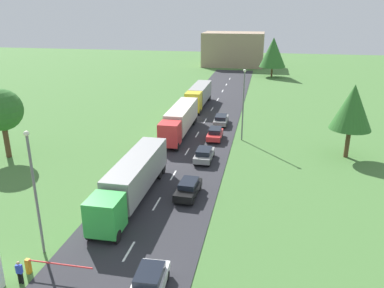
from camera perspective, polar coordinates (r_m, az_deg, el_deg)
The scene contains 18 objects.
road at distance 41.32m, azimuth -2.21°, elevation -3.72°, with size 10.00×140.00×0.06m, color #2B2B30.
lane_marking_centre at distance 37.60m, azimuth -3.67°, elevation -6.14°, with size 0.16×121.44×0.01m.
truck_lead at distance 34.53m, azimuth -8.74°, elevation -5.03°, with size 2.54×14.31×3.56m.
truck_second at distance 51.98m, azimuth -1.80°, elevation 3.67°, with size 2.58×13.92×3.60m.
truck_third at distance 67.15m, azimuth 1.04°, elevation 7.29°, with size 2.51×12.78×3.50m.
car_lead at distance 24.62m, azimuth -6.35°, elevation -19.62°, with size 1.97×4.00×1.47m.
car_second at distance 35.18m, azimuth -0.57°, elevation -6.59°, with size 1.94×4.24×1.48m.
car_third at distance 43.12m, azimuth 1.81°, elevation -1.54°, with size 1.87×4.19×1.48m.
car_fourth at distance 50.19m, azimuth 3.41°, elevation 1.52°, with size 1.85×4.12×1.50m.
car_fifth at distance 56.76m, azimuth 4.30°, elevation 3.63°, with size 1.93×4.55×1.45m.
barrier_gate at distance 27.76m, azimuth -21.66°, elevation -16.34°, with size 4.64×0.28×1.05m.
person_lead at distance 27.39m, azimuth -24.13°, elevation -16.90°, with size 0.38×0.22×1.61m.
lamppost_lead at distance 27.83m, azimuth -22.24°, elevation -6.09°, with size 0.36×0.36×9.00m.
lamppost_second at distance 49.37m, azimuth 7.59°, elevation 6.20°, with size 0.36×0.36×9.20m.
tree_oak at distance 47.92m, azimuth -26.35°, elevation 4.50°, with size 4.68×4.68×7.95m.
tree_birch at distance 98.86m, azimuth 11.89°, elevation 13.12°, with size 6.46×6.46×9.54m.
tree_maple at distance 46.40m, azimuth 22.63°, elevation 5.03°, with size 4.61×4.61×8.47m.
distant_building at distance 117.14m, azimuth 6.13°, elevation 13.76°, with size 17.44×11.67×9.53m, color #9E846B.
Camera 1 is at (8.80, -12.43, 16.33)m, focal length 36.08 mm.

